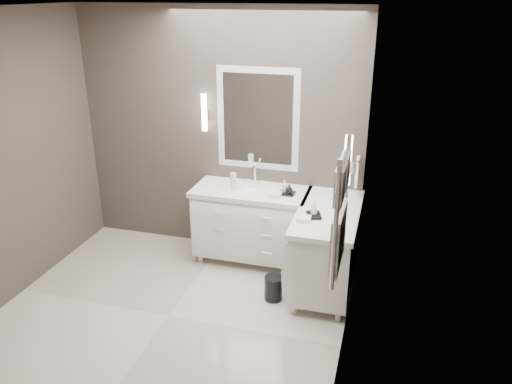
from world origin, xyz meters
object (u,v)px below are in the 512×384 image
(vanity_right, at_px, (327,244))
(waste_bin, at_px, (273,288))
(towel_ladder, at_px, (340,218))
(vanity_back, at_px, (251,220))

(vanity_right, distance_m, waste_bin, 0.68)
(vanity_right, bearing_deg, towel_ladder, -80.16)
(vanity_right, bearing_deg, waste_bin, -141.13)
(vanity_back, distance_m, towel_ladder, 2.16)
(vanity_right, relative_size, waste_bin, 5.03)
(vanity_back, relative_size, waste_bin, 5.03)
(vanity_back, bearing_deg, vanity_right, -20.38)
(vanity_right, xyz_separation_m, waste_bin, (-0.45, -0.36, -0.36))
(vanity_back, xyz_separation_m, towel_ladder, (1.10, -1.63, 0.91))
(vanity_right, height_order, waste_bin, vanity_right)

